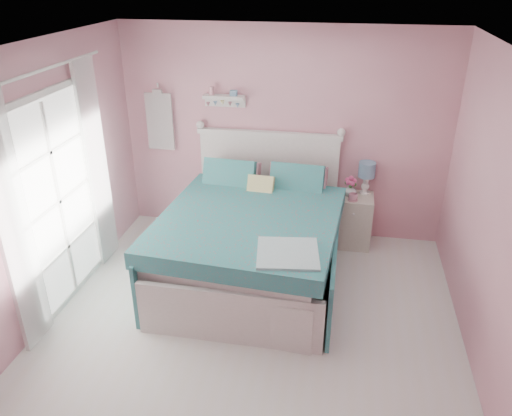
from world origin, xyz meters
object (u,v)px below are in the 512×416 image
(bed, at_px, (252,241))
(teacup, at_px, (353,197))
(nightstand, at_px, (353,220))
(table_lamp, at_px, (367,172))
(vase, at_px, (350,190))

(bed, xyz_separation_m, teacup, (1.06, 0.80, 0.26))
(nightstand, xyz_separation_m, teacup, (-0.03, -0.12, 0.37))
(nightstand, bearing_deg, table_lamp, 45.60)
(nightstand, relative_size, table_lamp, 1.61)
(vase, bearing_deg, nightstand, -6.52)
(bed, height_order, teacup, bed)
(bed, height_order, nightstand, bed)
(bed, distance_m, table_lamp, 1.67)
(bed, height_order, vase, bed)
(table_lamp, relative_size, teacup, 3.68)
(nightstand, height_order, table_lamp, table_lamp)
(bed, relative_size, nightstand, 3.65)
(bed, relative_size, teacup, 21.68)
(vase, height_order, teacup, vase)
(nightstand, relative_size, vase, 4.14)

